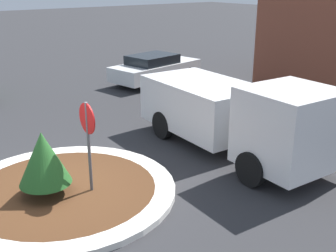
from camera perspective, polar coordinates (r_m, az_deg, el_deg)
The scene contains 6 objects.
ground_plane at distance 10.16m, azimuth -13.86°, elevation -8.90°, with size 120.00×120.00×0.00m, color #2D2D30.
traffic_island at distance 10.13m, azimuth -13.90°, elevation -8.54°, with size 5.16×5.16×0.14m.
stop_sign at distance 9.33m, azimuth -10.78°, elevation -0.88°, with size 0.69×0.07×2.23m.
island_shrub at distance 9.56m, azimuth -16.52°, elevation -4.17°, with size 1.15×1.15×1.48m.
utility_truck at distance 11.85m, azimuth 8.80°, elevation 1.71°, with size 6.31×2.54×2.28m.
parked_sedan_white at distance 20.06m, azimuth -1.75°, elevation 7.83°, with size 2.57×4.74×1.36m.
Camera 1 is at (8.36, -3.32, 4.72)m, focal length 45.00 mm.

